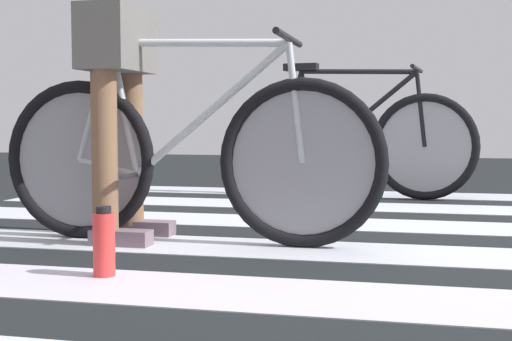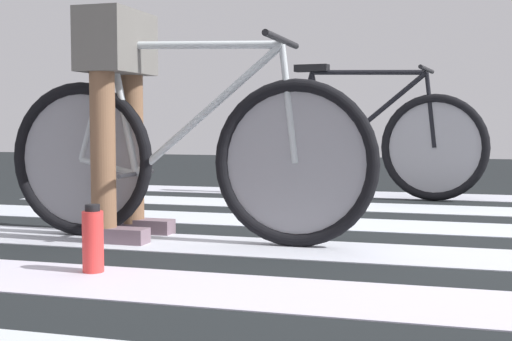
# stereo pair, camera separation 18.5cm
# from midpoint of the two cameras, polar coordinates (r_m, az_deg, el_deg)

# --- Properties ---
(ground) EXTENTS (18.00, 14.00, 0.02)m
(ground) POSITION_cam_midpoint_polar(r_m,az_deg,el_deg) (3.37, 7.70, -5.29)
(ground) COLOR black
(crosswalk_markings) EXTENTS (5.47, 4.23, 0.00)m
(crosswalk_markings) POSITION_cam_midpoint_polar(r_m,az_deg,el_deg) (3.28, 7.96, -5.35)
(crosswalk_markings) COLOR silver
(crosswalk_markings) RESTS_ON ground
(bicycle_1_of_2) EXTENTS (1.74, 0.52, 0.93)m
(bicycle_1_of_2) POSITION_cam_midpoint_polar(r_m,az_deg,el_deg) (3.11, -7.33, 1.25)
(bicycle_1_of_2) COLOR black
(bicycle_1_of_2) RESTS_ON ground
(cyclist_1_of_2) EXTENTS (0.31, 0.41, 1.03)m
(cyclist_1_of_2) POSITION_cam_midpoint_polar(r_m,az_deg,el_deg) (3.23, -12.57, 6.30)
(cyclist_1_of_2) COLOR brown
(cyclist_1_of_2) RESTS_ON ground
(bicycle_2_of_2) EXTENTS (1.73, 0.52, 0.93)m
(bicycle_2_of_2) POSITION_cam_midpoint_polar(r_m,az_deg,el_deg) (4.93, 6.45, 2.32)
(bicycle_2_of_2) COLOR black
(bicycle_2_of_2) RESTS_ON ground
(water_bottle) EXTENTS (0.08, 0.08, 0.24)m
(water_bottle) POSITION_cam_midpoint_polar(r_m,az_deg,el_deg) (2.52, -14.12, -5.67)
(water_bottle) COLOR red
(water_bottle) RESTS_ON ground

